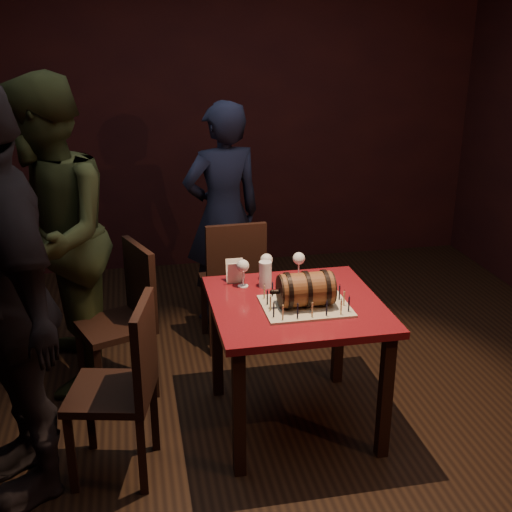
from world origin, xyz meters
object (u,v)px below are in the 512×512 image
person_left_rear (50,238)px  chair_left_rear (126,312)px  pint_of_ale (265,275)px  pub_table (296,320)px  wine_glass_left (243,267)px  chair_back (234,278)px  wine_glass_right (299,260)px  person_left_front (3,301)px  wine_glass_mid (266,261)px  barrel_cake (306,289)px  chair_left_front (126,380)px  person_back (223,215)px

person_left_rear → chair_left_rear: bearing=61.3°
pint_of_ale → chair_left_rear: bearing=158.3°
pub_table → wine_glass_left: wine_glass_left is taller
person_left_rear → chair_back: bearing=96.9°
wine_glass_right → person_left_front: bearing=-160.4°
wine_glass_mid → person_left_front: (-1.33, -0.55, 0.11)m
barrel_cake → chair_left_front: size_ratio=0.36×
person_left_rear → barrel_cake: bearing=54.8°
person_left_front → chair_back: bearing=109.2°
wine_glass_left → person_left_rear: bearing=156.3°
wine_glass_left → wine_glass_mid: 0.16m
person_left_rear → person_left_front: (-0.11, -0.96, 0.03)m
chair_left_front → person_left_rear: 1.14m
chair_left_front → person_back: bearing=66.4°
wine_glass_mid → person_back: (-0.08, 1.11, -0.04)m
wine_glass_mid → person_left_front: bearing=-157.3°
barrel_cake → person_left_front: bearing=-174.1°
pint_of_ale → wine_glass_left: bearing=166.9°
chair_left_rear → person_left_front: (-0.52, -0.77, 0.46)m
wine_glass_left → person_left_rear: 1.17m
wine_glass_mid → person_left_rear: person_left_rear is taller
person_back → person_left_front: person_left_front is taller
barrel_cake → chair_back: (-0.21, 1.03, -0.33)m
pint_of_ale → chair_back: size_ratio=0.16×
wine_glass_left → pint_of_ale: 0.13m
barrel_cake → wine_glass_right: bearing=80.3°
chair_left_front → person_back: 1.86m
pub_table → barrel_cake: 0.23m
wine_glass_mid → chair_back: 0.72m
pint_of_ale → person_back: person_back is taller
pub_table → person_left_front: size_ratio=0.46×
pub_table → barrel_cake: size_ratio=2.69×
wine_glass_right → pint_of_ale: bearing=-159.0°
person_left_rear → person_left_front: person_left_front is taller
wine_glass_left → person_left_front: size_ratio=0.08×
chair_left_rear → person_left_front: person_left_front is taller
wine_glass_left → wine_glass_mid: bearing=24.3°
wine_glass_left → chair_left_rear: size_ratio=0.17×
person_back → person_left_front: (-1.24, -1.66, 0.15)m
wine_glass_left → chair_left_front: chair_left_front is taller
barrel_cake → chair_back: size_ratio=0.36×
barrel_cake → chair_left_front: barrel_cake is taller
wine_glass_mid → person_back: 1.11m
chair_left_rear → chair_left_front: (-0.01, -0.79, 0.00)m
chair_left_front → person_back: size_ratio=0.56×
person_left_front → chair_left_front: bearing=63.5°
person_back → barrel_cake: bearing=83.7°
wine_glass_left → chair_back: (0.06, 0.69, -0.35)m
barrel_cake → person_back: (-0.21, 1.51, -0.03)m
chair_left_front → person_left_rear: size_ratio=0.49×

